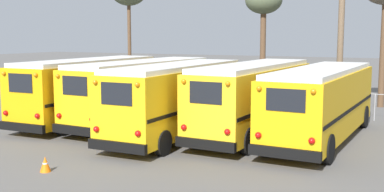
{
  "coord_description": "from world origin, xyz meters",
  "views": [
    {
      "loc": [
        9.81,
        -19.39,
        4.46
      ],
      "look_at": [
        0.0,
        0.45,
        1.64
      ],
      "focal_mm": 45.0,
      "sensor_mm": 36.0,
      "label": 1
    }
  ],
  "objects_px": {
    "school_bus_2": "(178,97)",
    "traffic_cone": "(45,164)",
    "school_bus_1": "(143,90)",
    "school_bus_4": "(322,101)",
    "utility_pole": "(341,36)",
    "school_bus_0": "(90,88)",
    "bare_tree_0": "(264,4)",
    "school_bus_3": "(254,96)"
  },
  "relations": [
    {
      "from": "school_bus_0",
      "to": "school_bus_3",
      "type": "height_order",
      "value": "school_bus_0"
    },
    {
      "from": "school_bus_4",
      "to": "school_bus_0",
      "type": "bearing_deg",
      "value": -176.68
    },
    {
      "from": "school_bus_0",
      "to": "school_bus_2",
      "type": "height_order",
      "value": "school_bus_0"
    },
    {
      "from": "school_bus_2",
      "to": "utility_pole",
      "type": "bearing_deg",
      "value": 63.94
    },
    {
      "from": "school_bus_0",
      "to": "school_bus_3",
      "type": "distance_m",
      "value": 8.76
    },
    {
      "from": "utility_pole",
      "to": "bare_tree_0",
      "type": "height_order",
      "value": "utility_pole"
    },
    {
      "from": "bare_tree_0",
      "to": "school_bus_2",
      "type": "bearing_deg",
      "value": -86.73
    },
    {
      "from": "school_bus_0",
      "to": "school_bus_1",
      "type": "distance_m",
      "value": 2.96
    },
    {
      "from": "school_bus_1",
      "to": "school_bus_0",
      "type": "bearing_deg",
      "value": -170.48
    },
    {
      "from": "school_bus_3",
      "to": "traffic_cone",
      "type": "xyz_separation_m",
      "value": [
        -4.21,
        -8.53,
        -1.49
      ]
    },
    {
      "from": "school_bus_2",
      "to": "school_bus_3",
      "type": "bearing_deg",
      "value": 29.68
    },
    {
      "from": "school_bus_1",
      "to": "school_bus_2",
      "type": "relative_size",
      "value": 1.06
    },
    {
      "from": "school_bus_4",
      "to": "traffic_cone",
      "type": "relative_size",
      "value": 20.33
    },
    {
      "from": "school_bus_1",
      "to": "school_bus_4",
      "type": "relative_size",
      "value": 0.97
    },
    {
      "from": "school_bus_0",
      "to": "bare_tree_0",
      "type": "height_order",
      "value": "bare_tree_0"
    },
    {
      "from": "school_bus_2",
      "to": "bare_tree_0",
      "type": "distance_m",
      "value": 15.15
    },
    {
      "from": "school_bus_0",
      "to": "school_bus_1",
      "type": "bearing_deg",
      "value": 9.52
    },
    {
      "from": "school_bus_2",
      "to": "school_bus_4",
      "type": "distance_m",
      "value": 6.16
    },
    {
      "from": "school_bus_4",
      "to": "utility_pole",
      "type": "relative_size",
      "value": 1.2
    },
    {
      "from": "school_bus_2",
      "to": "school_bus_3",
      "type": "relative_size",
      "value": 0.98
    },
    {
      "from": "school_bus_0",
      "to": "utility_pole",
      "type": "height_order",
      "value": "utility_pole"
    },
    {
      "from": "bare_tree_0",
      "to": "traffic_cone",
      "type": "relative_size",
      "value": 15.38
    },
    {
      "from": "school_bus_4",
      "to": "school_bus_3",
      "type": "bearing_deg",
      "value": -173.68
    },
    {
      "from": "school_bus_4",
      "to": "utility_pole",
      "type": "xyz_separation_m",
      "value": [
        -0.72,
        8.47,
        2.72
      ]
    },
    {
      "from": "utility_pole",
      "to": "traffic_cone",
      "type": "height_order",
      "value": "utility_pole"
    },
    {
      "from": "school_bus_4",
      "to": "traffic_cone",
      "type": "xyz_separation_m",
      "value": [
        -7.13,
        -8.85,
        -1.44
      ]
    },
    {
      "from": "school_bus_2",
      "to": "utility_pole",
      "type": "height_order",
      "value": "utility_pole"
    },
    {
      "from": "school_bus_0",
      "to": "utility_pole",
      "type": "xyz_separation_m",
      "value": [
        10.95,
        9.15,
        2.67
      ]
    },
    {
      "from": "school_bus_1",
      "to": "school_bus_2",
      "type": "xyz_separation_m",
      "value": [
        2.92,
        -1.8,
        -0.0
      ]
    },
    {
      "from": "traffic_cone",
      "to": "school_bus_4",
      "type": "bearing_deg",
      "value": 51.16
    },
    {
      "from": "school_bus_0",
      "to": "school_bus_2",
      "type": "distance_m",
      "value": 5.98
    },
    {
      "from": "school_bus_1",
      "to": "school_bus_3",
      "type": "xyz_separation_m",
      "value": [
        5.83,
        -0.13,
        0.01
      ]
    },
    {
      "from": "school_bus_4",
      "to": "bare_tree_0",
      "type": "relative_size",
      "value": 1.32
    },
    {
      "from": "school_bus_1",
      "to": "traffic_cone",
      "type": "xyz_separation_m",
      "value": [
        1.62,
        -8.66,
        -1.48
      ]
    },
    {
      "from": "school_bus_1",
      "to": "utility_pole",
      "type": "bearing_deg",
      "value": 47.16
    },
    {
      "from": "school_bus_1",
      "to": "school_bus_2",
      "type": "distance_m",
      "value": 3.43
    },
    {
      "from": "utility_pole",
      "to": "bare_tree_0",
      "type": "bearing_deg",
      "value": 146.9
    },
    {
      "from": "school_bus_2",
      "to": "bare_tree_0",
      "type": "relative_size",
      "value": 1.2
    },
    {
      "from": "school_bus_2",
      "to": "school_bus_4",
      "type": "height_order",
      "value": "school_bus_2"
    },
    {
      "from": "school_bus_2",
      "to": "school_bus_3",
      "type": "xyz_separation_m",
      "value": [
        2.92,
        1.66,
        0.02
      ]
    },
    {
      "from": "school_bus_0",
      "to": "school_bus_1",
      "type": "height_order",
      "value": "school_bus_0"
    },
    {
      "from": "school_bus_2",
      "to": "traffic_cone",
      "type": "xyz_separation_m",
      "value": [
        -1.29,
        -6.87,
        -1.48
      ]
    }
  ]
}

